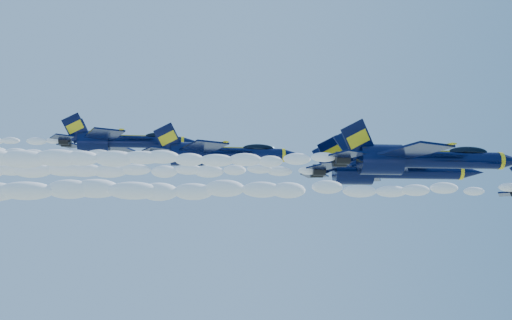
{
  "coord_description": "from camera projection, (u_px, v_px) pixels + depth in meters",
  "views": [
    {
      "loc": [
        -18.89,
        -67.34,
        141.71
      ],
      "look_at": [
        -12.91,
        2.71,
        154.99
      ],
      "focal_mm": 45.0,
      "sensor_mm": 36.0,
      "label": 1
    }
  ],
  "objects": [
    {
      "name": "smoke_trail_jet_lead",
      "position": [
        239.0,
        190.0,
        53.14
      ],
      "size": [
        48.1,
        2.0,
        1.8
      ],
      "primitive_type": "ellipsoid",
      "color": "white"
    },
    {
      "name": "jet_second",
      "position": [
        419.0,
        159.0,
        64.64
      ],
      "size": [
        19.99,
        16.4,
        7.43
      ],
      "color": "black"
    },
    {
      "name": "smoke_trail_jet_second",
      "position": [
        90.0,
        158.0,
        61.83
      ],
      "size": [
        48.1,
        2.39,
        2.15
      ],
      "primitive_type": "ellipsoid",
      "color": "white"
    },
    {
      "name": "jet_third",
      "position": [
        387.0,
        170.0,
        72.57
      ],
      "size": [
        19.99,
        16.4,
        7.43
      ],
      "color": "black"
    },
    {
      "name": "smoke_trail_jet_third",
      "position": [
        95.0,
        170.0,
        69.75
      ],
      "size": [
        48.1,
        2.39,
        2.15
      ],
      "primitive_type": "ellipsoid",
      "color": "white"
    },
    {
      "name": "jet_fourth",
      "position": [
        218.0,
        154.0,
        81.16
      ],
      "size": [
        19.54,
        16.03,
        7.26
      ],
      "color": "black"
    },
    {
      "name": "jet_fifth",
      "position": [
        123.0,
        141.0,
        86.83
      ],
      "size": [
        19.1,
        15.67,
        7.1
      ],
      "color": "black"
    }
  ]
}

